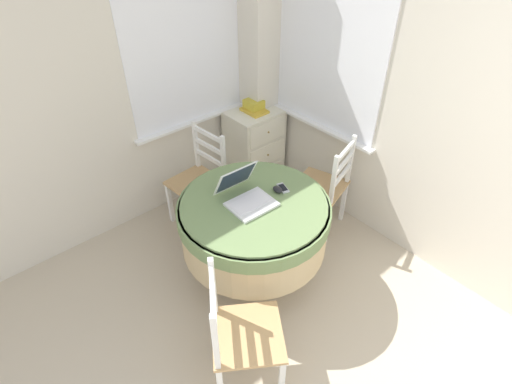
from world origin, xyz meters
TOP-DOWN VIEW (x-y plane):
  - corner_room_shell at (1.05, 1.92)m, footprint 4.10×4.93m
  - round_dining_table at (0.68, 1.82)m, footprint 1.08×1.08m
  - laptop at (0.65, 1.87)m, footprint 0.32×0.38m
  - computer_mouse at (0.89, 1.80)m, footprint 0.05×0.08m
  - cell_phone at (0.95, 1.80)m, footprint 0.09×0.13m
  - dining_chair_near_back_window at (0.77, 2.65)m, footprint 0.44×0.44m
  - dining_chair_near_right_window at (1.51, 1.87)m, footprint 0.51×0.51m
  - dining_chair_camera_near at (0.08, 1.25)m, footprint 0.57×0.57m
  - corner_cabinet at (1.55, 2.83)m, footprint 0.52×0.43m
  - storage_box at (1.56, 2.84)m, footprint 0.15×0.16m
  - book_on_cabinet at (1.54, 2.81)m, footprint 0.18×0.24m

SIDE VIEW (x-z plane):
  - corner_cabinet at x=1.55m, z-range 0.00..0.78m
  - dining_chair_near_back_window at x=0.77m, z-range -0.01..0.88m
  - dining_chair_near_right_window at x=1.51m, z-range -0.01..0.88m
  - dining_chair_camera_near at x=0.08m, z-range -0.01..0.88m
  - round_dining_table at x=0.68m, z-range 0.19..0.94m
  - cell_phone at x=0.95m, z-range 0.74..0.75m
  - computer_mouse at x=0.89m, z-range 0.74..0.78m
  - book_on_cabinet at x=1.54m, z-range 0.78..0.80m
  - laptop at x=0.65m, z-range 0.67..0.91m
  - storage_box at x=1.56m, z-range 0.78..0.88m
  - corner_room_shell at x=1.05m, z-range 0.00..2.55m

